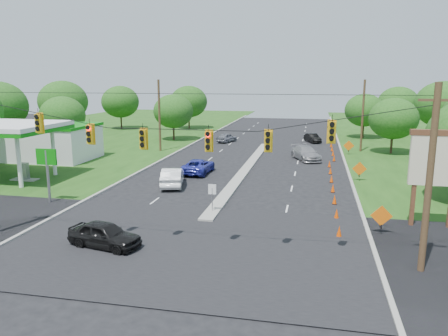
% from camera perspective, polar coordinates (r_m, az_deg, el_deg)
% --- Properties ---
extents(ground, '(160.00, 160.00, 0.00)m').
position_cam_1_polar(ground, '(24.90, -4.77, -9.97)').
color(ground, black).
rests_on(ground, ground).
extents(cross_street, '(160.00, 14.00, 0.02)m').
position_cam_1_polar(cross_street, '(24.90, -4.77, -9.97)').
color(cross_street, black).
rests_on(cross_street, ground).
extents(curb_left, '(0.25, 110.00, 0.16)m').
position_cam_1_polar(curb_left, '(55.56, -5.97, 2.11)').
color(curb_left, gray).
rests_on(curb_left, ground).
extents(curb_right, '(0.25, 110.00, 0.16)m').
position_cam_1_polar(curb_right, '(53.06, 15.30, 1.30)').
color(curb_right, gray).
rests_on(curb_right, ground).
extents(median, '(1.00, 34.00, 0.18)m').
position_cam_1_polar(median, '(44.62, 2.91, -0.20)').
color(median, gray).
rests_on(median, ground).
extents(median_sign, '(0.55, 0.06, 2.05)m').
position_cam_1_polar(median_sign, '(29.95, -1.55, -3.24)').
color(median_sign, gray).
rests_on(median_sign, ground).
extents(signal_span, '(25.60, 0.32, 9.00)m').
position_cam_1_polar(signal_span, '(22.60, -5.83, 0.92)').
color(signal_span, '#422D1C').
rests_on(signal_span, ground).
extents(utility_pole_far_left, '(0.28, 0.28, 9.00)m').
position_cam_1_polar(utility_pole_far_left, '(55.78, -8.43, 6.74)').
color(utility_pole_far_left, '#422D1C').
rests_on(utility_pole_far_left, ground).
extents(utility_pole_far_right, '(0.28, 0.28, 9.00)m').
position_cam_1_polar(utility_pole_far_right, '(57.63, 17.66, 6.48)').
color(utility_pole_far_right, '#422D1C').
rests_on(utility_pole_far_right, ground).
extents(gas_station, '(18.40, 19.70, 5.20)m').
position_cam_1_polar(gas_station, '(52.56, -23.63, 3.49)').
color(gas_station, white).
rests_on(gas_station, ground).
extents(pylon_sign, '(5.90, 2.30, 6.12)m').
position_cam_1_polar(pylon_sign, '(29.80, 26.38, 0.46)').
color(pylon_sign, '#59331E').
rests_on(pylon_sign, ground).
extents(cone_0, '(0.32, 0.32, 0.70)m').
position_cam_1_polar(cone_0, '(26.70, 14.81, -8.01)').
color(cone_0, '#E44403').
rests_on(cone_0, ground).
extents(cone_1, '(0.32, 0.32, 0.70)m').
position_cam_1_polar(cone_1, '(30.02, 14.49, -5.79)').
color(cone_1, '#E44403').
rests_on(cone_1, ground).
extents(cone_2, '(0.32, 0.32, 0.70)m').
position_cam_1_polar(cone_2, '(33.38, 14.25, -4.01)').
color(cone_2, '#E44403').
rests_on(cone_2, ground).
extents(cone_3, '(0.32, 0.32, 0.70)m').
position_cam_1_polar(cone_3, '(36.76, 14.04, -2.56)').
color(cone_3, '#E44403').
rests_on(cone_3, ground).
extents(cone_4, '(0.32, 0.32, 0.70)m').
position_cam_1_polar(cone_4, '(40.16, 13.87, -1.36)').
color(cone_4, '#E44403').
rests_on(cone_4, ground).
extents(cone_5, '(0.32, 0.32, 0.70)m').
position_cam_1_polar(cone_5, '(43.58, 13.73, -0.34)').
color(cone_5, '#E44403').
rests_on(cone_5, ground).
extents(cone_6, '(0.32, 0.32, 0.70)m').
position_cam_1_polar(cone_6, '(47.01, 13.61, 0.53)').
color(cone_6, '#E44403').
rests_on(cone_6, ground).
extents(cone_7, '(0.32, 0.32, 0.70)m').
position_cam_1_polar(cone_7, '(50.48, 14.19, 1.25)').
color(cone_7, '#E44403').
rests_on(cone_7, ground).
extents(cone_8, '(0.32, 0.32, 0.70)m').
position_cam_1_polar(cone_8, '(53.92, 14.05, 1.91)').
color(cone_8, '#E44403').
rests_on(cone_8, ground).
extents(cone_9, '(0.32, 0.32, 0.70)m').
position_cam_1_polar(cone_9, '(57.38, 13.93, 2.48)').
color(cone_9, '#E44403').
rests_on(cone_9, ground).
extents(cone_10, '(0.32, 0.32, 0.70)m').
position_cam_1_polar(cone_10, '(60.83, 13.83, 3.00)').
color(cone_10, '#E44403').
rests_on(cone_10, ground).
extents(cone_11, '(0.32, 0.32, 0.70)m').
position_cam_1_polar(cone_11, '(64.30, 13.74, 3.45)').
color(cone_11, '#E44403').
rests_on(cone_11, ground).
extents(work_sign_0, '(1.27, 0.58, 1.37)m').
position_cam_1_polar(work_sign_0, '(27.67, 19.87, -6.01)').
color(work_sign_0, black).
rests_on(work_sign_0, ground).
extents(work_sign_1, '(1.27, 0.58, 1.37)m').
position_cam_1_polar(work_sign_1, '(41.16, 17.27, -0.18)').
color(work_sign_1, black).
rests_on(work_sign_1, ground).
extents(work_sign_2, '(1.27, 0.58, 1.37)m').
position_cam_1_polar(work_sign_2, '(54.90, 15.97, 2.76)').
color(work_sign_2, black).
rests_on(work_sign_2, ground).
extents(tree_2, '(5.88, 5.88, 6.86)m').
position_cam_1_polar(tree_2, '(61.76, -20.35, 6.46)').
color(tree_2, black).
rests_on(tree_2, ground).
extents(tree_3, '(7.56, 7.56, 8.82)m').
position_cam_1_polar(tree_3, '(73.32, -20.28, 8.15)').
color(tree_3, black).
rests_on(tree_3, ground).
extents(tree_4, '(6.72, 6.72, 7.84)m').
position_cam_1_polar(tree_4, '(81.99, -13.39, 8.41)').
color(tree_4, black).
rests_on(tree_4, ground).
extents(tree_5, '(5.88, 5.88, 6.86)m').
position_cam_1_polar(tree_5, '(65.69, -6.65, 7.37)').
color(tree_5, black).
rests_on(tree_5, ground).
extents(tree_6, '(6.72, 6.72, 7.84)m').
position_cam_1_polar(tree_6, '(80.54, -4.63, 8.63)').
color(tree_6, black).
rests_on(tree_6, ground).
extents(tree_9, '(5.88, 5.88, 6.86)m').
position_cam_1_polar(tree_9, '(57.12, 21.26, 6.03)').
color(tree_9, black).
rests_on(tree_9, ground).
extents(tree_10, '(7.56, 7.56, 8.82)m').
position_cam_1_polar(tree_10, '(68.46, 26.67, 7.44)').
color(tree_10, black).
rests_on(tree_10, ground).
extents(tree_11, '(6.72, 6.72, 7.84)m').
position_cam_1_polar(tree_11, '(78.40, 21.77, 7.77)').
color(tree_11, black).
rests_on(tree_11, ground).
extents(tree_12, '(5.88, 5.88, 6.86)m').
position_cam_1_polar(tree_12, '(70.69, 17.86, 7.19)').
color(tree_12, black).
rests_on(tree_12, ground).
extents(black_sedan, '(4.46, 2.52, 1.43)m').
position_cam_1_polar(black_sedan, '(25.15, -15.32, -8.40)').
color(black_sedan, black).
rests_on(black_sedan, ground).
extents(white_sedan, '(2.85, 5.15, 1.61)m').
position_cam_1_polar(white_sedan, '(37.91, -6.76, -1.16)').
color(white_sedan, white).
rests_on(white_sedan, ground).
extents(blue_pickup, '(2.49, 5.16, 1.42)m').
position_cam_1_polar(blue_pickup, '(42.80, -3.38, 0.25)').
color(blue_pickup, '#282DA0').
rests_on(blue_pickup, ground).
extents(silver_car_far, '(4.03, 5.79, 1.56)m').
position_cam_1_polar(silver_car_far, '(50.56, 10.64, 1.92)').
color(silver_car_far, gray).
rests_on(silver_car_far, ground).
extents(silver_car_oncoming, '(2.77, 4.19, 1.33)m').
position_cam_1_polar(silver_car_oncoming, '(63.63, 0.37, 3.99)').
color(silver_car_oncoming, slate).
rests_on(silver_car_oncoming, ground).
extents(dark_car_receding, '(2.70, 4.07, 1.27)m').
position_cam_1_polar(dark_car_receding, '(64.77, 11.48, 3.86)').
color(dark_car_receding, black).
rests_on(dark_car_receding, ground).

